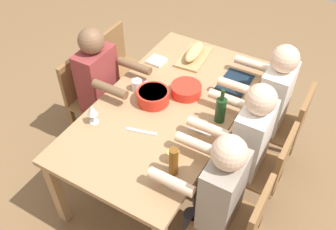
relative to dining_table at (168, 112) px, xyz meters
The scene contains 26 objects.
ground_plane 0.66m from the dining_table, ahead, with size 8.00×8.00×0.00m, color brown.
dining_table is the anchor object (origin of this frame).
chair_near_right 0.99m from the dining_table, 58.20° to the right, with size 0.40×0.40×0.85m.
diner_near_right 0.82m from the dining_table, 51.43° to the right, with size 0.41×0.53×1.20m.
chair_far_right 0.99m from the dining_table, 58.20° to the left, with size 0.40×0.40×0.85m.
chair_near_center 0.84m from the dining_table, 90.00° to the right, with size 0.40×0.40×0.85m.
diner_near_center 0.64m from the dining_table, 90.00° to the right, with size 0.41×0.53×1.20m.
chair_far_center 0.84m from the dining_table, 90.00° to the left, with size 0.40×0.40×0.85m.
diner_far_center 0.64m from the dining_table, 90.00° to the left, with size 0.41×0.53×1.20m.
chair_near_left 0.99m from the dining_table, 121.80° to the right, with size 0.40×0.40×0.85m.
diner_near_left 0.82m from the dining_table, 128.57° to the right, with size 0.41×0.53×1.20m.
serving_bowl_fruit 0.23m from the dining_table, 17.90° to the right, with size 0.24×0.24×0.08m.
serving_bowl_pasta 0.18m from the dining_table, 102.32° to the left, with size 0.25×0.25×0.10m.
cutting_board 0.67m from the dining_table, ahead, with size 0.40×0.22×0.02m, color tan.
bread_loaf 0.68m from the dining_table, ahead, with size 0.32×0.11×0.09m, color tan.
wine_bottle 0.45m from the dining_table, 84.41° to the right, with size 0.08×0.08×0.29m.
beer_bottle 0.68m from the dining_table, 147.00° to the right, with size 0.06×0.06×0.22m, color brown.
wine_glass 0.61m from the dining_table, 139.49° to the left, with size 0.08×0.08×0.17m.
placemat_near_right 0.62m from the dining_table, 33.88° to the right, with size 0.32×0.23×0.01m, color #142333.
fork_near_center 0.38m from the dining_table, 112.17° to the right, with size 0.02×0.17×0.01m, color silver.
cup_far_center 0.33m from the dining_table, 83.49° to the left, with size 0.08×0.08×0.09m, color white.
fork_far_center 0.38m from the dining_table, 67.83° to the left, with size 0.02×0.17×0.01m, color silver.
cup_near_left 0.57m from the dining_table, 146.67° to the right, with size 0.08×0.08×0.09m, color gold.
fork_near_left 0.74m from the dining_table, 152.20° to the right, with size 0.02×0.17×0.01m, color silver.
carving_knife 0.36m from the dining_table, behind, with size 0.23×0.02×0.01m, color silver.
napkin_stack 0.57m from the dining_table, 40.11° to the left, with size 0.14×0.14×0.02m, color white.
Camera 1 is at (-1.82, -1.05, 2.64)m, focal length 39.32 mm.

